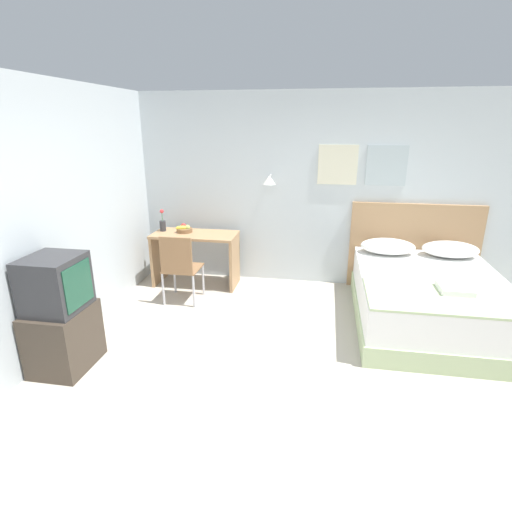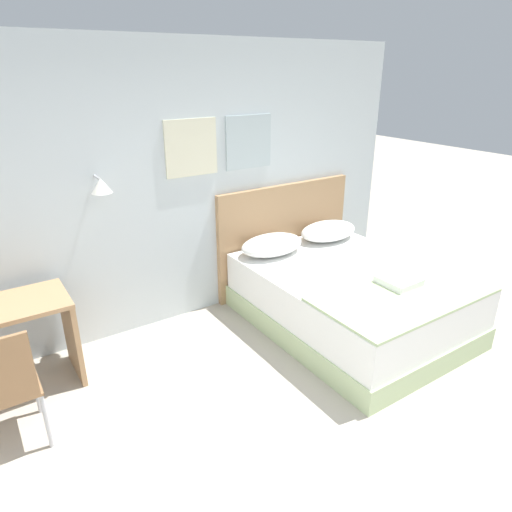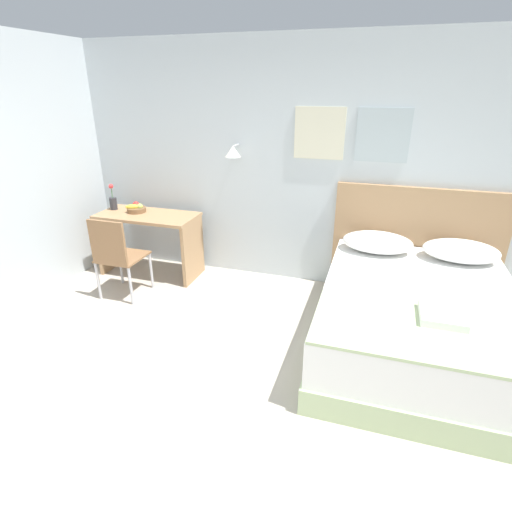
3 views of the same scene
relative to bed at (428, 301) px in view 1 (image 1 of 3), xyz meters
The scene contains 15 objects.
ground_plane 2.03m from the bed, 135.75° to the right, with size 24.00×24.00×0.00m, color #B2A899.
wall_back 2.10m from the bed, 141.70° to the left, with size 5.63×0.31×2.65m.
wall_left 4.35m from the bed, 157.01° to the right, with size 0.06×5.51×2.65m.
bed is the anchor object (origin of this frame).
headboard 1.12m from the bed, 90.00° to the left, with size 1.72×0.06×1.21m.
pillow_left 0.95m from the bed, 116.48° to the left, with size 0.69×0.44×0.20m.
pillow_right 0.95m from the bed, 63.52° to the left, with size 0.69×0.44×0.20m.
throw_blanket 0.68m from the bed, 90.00° to the right, with size 1.55×0.84×0.02m.
folded_towel_near_foot 0.59m from the bed, 77.11° to the right, with size 0.31×0.31×0.06m.
desk 3.11m from the bed, 166.49° to the left, with size 1.18×0.55×0.76m.
desk_chair 3.02m from the bed, behind, with size 0.44×0.44×0.92m.
fruit_bowl 3.31m from the bed, 166.40° to the left, with size 0.23×0.22×0.12m.
flower_vase 3.63m from the bed, 167.46° to the left, with size 0.09×0.09×0.31m.
tv_stand 3.89m from the bed, 157.50° to the right, with size 0.48×0.59×0.60m.
television 3.93m from the bed, 157.48° to the right, with size 0.47×0.49×0.51m.
Camera 1 is at (0.20, -3.05, 2.23)m, focal length 28.00 mm.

